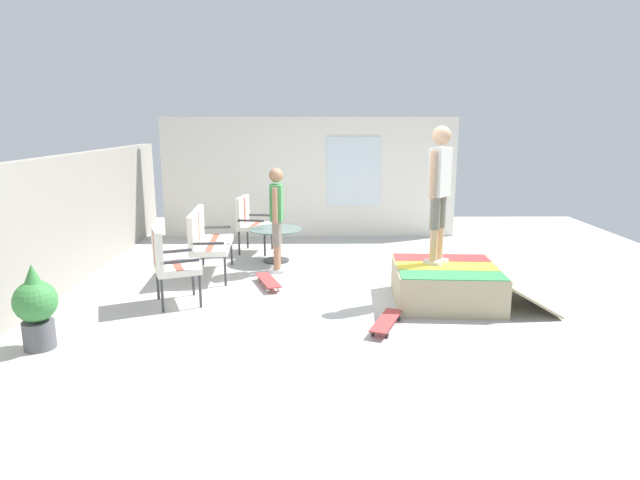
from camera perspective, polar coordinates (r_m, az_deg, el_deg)
The scene contains 13 objects.
ground_plane at distance 7.63m, azimuth 2.45°, elevation -5.80°, with size 12.00×12.00×0.10m, color #B2B2AD.
back_wall_cinderblock at distance 8.20m, azimuth -26.64°, elevation 1.28°, with size 9.00×0.20×1.87m.
house_facade at distance 11.09m, azimuth -1.06°, elevation 6.67°, with size 0.23×6.00×2.43m.
skate_ramp at distance 7.29m, azimuth 13.44°, elevation -4.56°, with size 1.41×2.06×0.50m.
patio_bench at distance 8.42m, azimuth -12.14°, elevation 0.36°, with size 1.29×0.64×1.02m.
patio_chair_near_house at distance 9.81m, azimuth -7.52°, elevation 2.22°, with size 0.70×0.64×1.02m.
patio_chair_by_wall at distance 7.17m, azimuth -15.87°, elevation -1.96°, with size 0.78×0.74×1.02m.
patio_table at distance 9.13m, azimuth -4.72°, elevation 0.19°, with size 0.90×0.90×0.57m.
person_watching at distance 8.41m, azimuth -4.63°, elevation 2.93°, with size 0.48×0.25×1.64m.
person_skater at distance 7.12m, azimuth 12.57°, elevation 5.86°, with size 0.39×0.36×1.79m.
skateboard_by_bench at distance 7.84m, azimuth -5.53°, elevation -4.32°, with size 0.82×0.45×0.10m.
skateboard_spare at distance 6.32m, azimuth 7.07°, elevation -8.55°, with size 0.82×0.49×0.10m.
potted_plant at distance 6.34m, azimuth -27.96°, elevation -6.24°, with size 0.44×0.44×0.92m.
Camera 1 is at (-7.23, 0.40, 2.34)m, focal length 30.11 mm.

